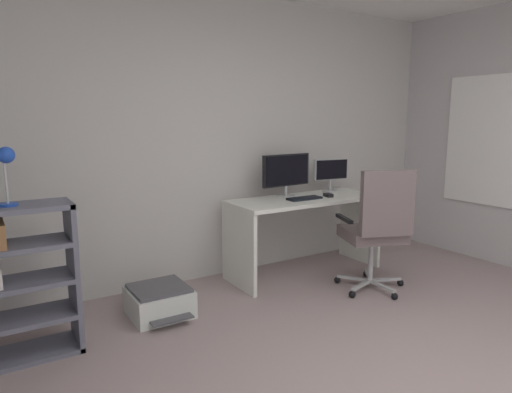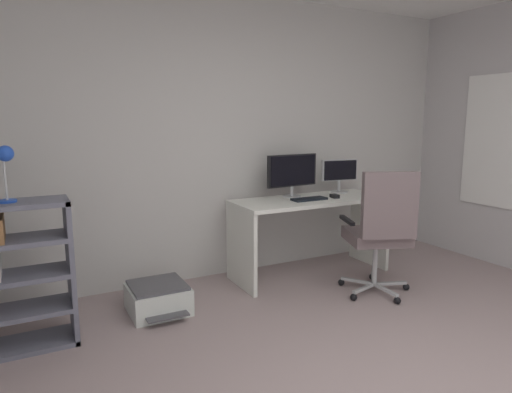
{
  "view_description": "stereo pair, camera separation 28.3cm",
  "coord_description": "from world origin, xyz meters",
  "views": [
    {
      "loc": [
        -1.9,
        -1.09,
        1.51
      ],
      "look_at": [
        0.03,
        1.99,
        0.88
      ],
      "focal_mm": 31.54,
      "sensor_mm": 36.0,
      "label": 1
    },
    {
      "loc": [
        -1.65,
        -1.23,
        1.51
      ],
      "look_at": [
        0.03,
        1.99,
        0.88
      ],
      "focal_mm": 31.54,
      "sensor_mm": 36.0,
      "label": 2
    }
  ],
  "objects": [
    {
      "name": "printer",
      "position": [
        -0.78,
        2.11,
        0.11
      ],
      "size": [
        0.45,
        0.52,
        0.23
      ],
      "color": "silver",
      "rests_on": "ground"
    },
    {
      "name": "office_chair",
      "position": [
        0.99,
        1.55,
        0.61
      ],
      "size": [
        0.65,
        0.65,
        1.1
      ],
      "color": "#B7BABC",
      "rests_on": "ground"
    },
    {
      "name": "monitor_main",
      "position": [
        0.66,
        2.45,
        1.0
      ],
      "size": [
        0.56,
        0.18,
        0.41
      ],
      "color": "#B2B5B7",
      "rests_on": "desk"
    },
    {
      "name": "desk_lamp",
      "position": [
        -1.75,
        1.98,
        1.25
      ],
      "size": [
        0.12,
        0.11,
        0.36
      ],
      "color": "blue",
      "rests_on": "bookshelf"
    },
    {
      "name": "computer_mouse",
      "position": [
        0.99,
        2.21,
        0.78
      ],
      "size": [
        0.08,
        0.11,
        0.03
      ],
      "primitive_type": "cube",
      "rotation": [
        0.0,
        0.0,
        -0.16
      ],
      "color": "black",
      "rests_on": "desk"
    },
    {
      "name": "monitor_secondary",
      "position": [
        1.23,
        2.45,
        0.97
      ],
      "size": [
        0.4,
        0.18,
        0.34
      ],
      "color": "#B2B5B7",
      "rests_on": "desk"
    },
    {
      "name": "keyboard",
      "position": [
        0.71,
        2.22,
        0.77
      ],
      "size": [
        0.34,
        0.13,
        0.02
      ],
      "primitive_type": "cube",
      "rotation": [
        0.0,
        0.0,
        0.0
      ],
      "color": "black",
      "rests_on": "desk"
    },
    {
      "name": "desk",
      "position": [
        0.78,
        2.29,
        0.56
      ],
      "size": [
        1.53,
        0.59,
        0.76
      ],
      "color": "white",
      "rests_on": "ground"
    },
    {
      "name": "wall_back",
      "position": [
        0.0,
        2.76,
        1.33
      ],
      "size": [
        5.37,
        0.1,
        2.65
      ],
      "primitive_type": "cube",
      "color": "beige",
      "rests_on": "ground"
    }
  ]
}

